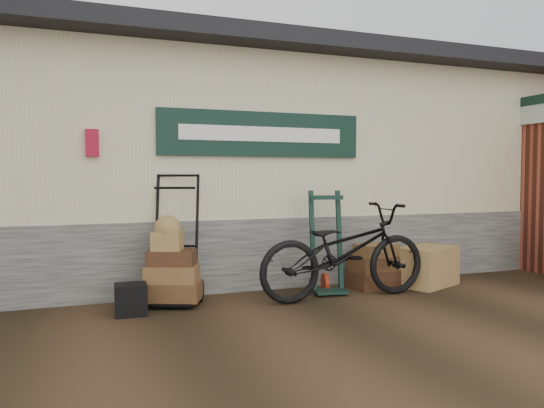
# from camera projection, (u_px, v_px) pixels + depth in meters

# --- Properties ---
(ground) EXTENTS (80.00, 80.00, 0.00)m
(ground) POSITION_uv_depth(u_px,v_px,m) (318.00, 306.00, 5.84)
(ground) COLOR black
(ground) RESTS_ON ground
(station_building) EXTENTS (14.40, 4.10, 3.20)m
(station_building) POSITION_uv_depth(u_px,v_px,m) (242.00, 165.00, 8.31)
(station_building) COLOR #4C4C47
(station_building) RESTS_ON ground
(porter_trolley) EXTENTS (0.90, 0.80, 1.49)m
(porter_trolley) POSITION_uv_depth(u_px,v_px,m) (175.00, 237.00, 5.98)
(porter_trolley) COLOR black
(porter_trolley) RESTS_ON ground
(green_barrow) EXTENTS (0.50, 0.45, 1.25)m
(green_barrow) POSITION_uv_depth(u_px,v_px,m) (327.00, 242.00, 6.49)
(green_barrow) COLOR black
(green_barrow) RESTS_ON ground
(suitcase_stack) EXTENTS (0.69, 0.49, 0.57)m
(suitcase_stack) POSITION_uv_depth(u_px,v_px,m) (374.00, 265.00, 6.81)
(suitcase_stack) COLOR #321710
(suitcase_stack) RESTS_ON ground
(wicker_hamper) EXTENTS (0.92, 0.78, 0.51)m
(wicker_hamper) POSITION_uv_depth(u_px,v_px,m) (427.00, 266.00, 6.94)
(wicker_hamper) COLOR olive
(wicker_hamper) RESTS_ON ground
(black_trunk) EXTENTS (0.34, 0.30, 0.32)m
(black_trunk) POSITION_uv_depth(u_px,v_px,m) (131.00, 299.00, 5.46)
(black_trunk) COLOR black
(black_trunk) RESTS_ON ground
(bicycle) EXTENTS (0.78, 2.14, 1.24)m
(bicycle) POSITION_uv_depth(u_px,v_px,m) (344.00, 246.00, 6.18)
(bicycle) COLOR black
(bicycle) RESTS_ON ground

